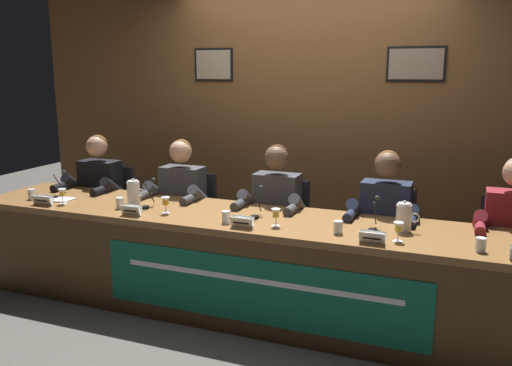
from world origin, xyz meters
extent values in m
plane|color=#4C4742|center=(0.00, 0.00, 0.00)|extent=(12.00, 12.00, 0.00)
cube|color=brown|center=(0.00, 1.35, 1.30)|extent=(5.78, 0.12, 2.60)
cube|color=black|center=(-0.94, 1.28, 1.83)|extent=(0.40, 0.02, 0.31)
cube|color=tan|center=(-0.94, 1.27, 1.83)|extent=(0.36, 0.01, 0.27)
cube|color=black|center=(0.94, 1.28, 1.83)|extent=(0.48, 0.02, 0.29)
cube|color=gray|center=(0.94, 1.27, 1.83)|extent=(0.44, 0.01, 0.25)
cube|color=brown|center=(0.00, 0.00, 0.72)|extent=(4.58, 0.78, 0.05)
cube|color=#4C341B|center=(0.00, -0.37, 0.35)|extent=(4.52, 0.04, 0.69)
cube|color=#4C341B|center=(-2.24, 0.00, 0.35)|extent=(0.08, 0.70, 0.69)
cube|color=#14664C|center=(0.14, -0.39, 0.35)|extent=(2.27, 0.01, 0.45)
cube|color=white|center=(0.14, -0.40, 0.43)|extent=(1.93, 0.00, 0.04)
cylinder|color=black|center=(-1.71, 0.49, 0.01)|extent=(0.44, 0.44, 0.02)
cylinder|color=black|center=(-1.71, 0.49, 0.22)|extent=(0.05, 0.05, 0.39)
cube|color=#232328|center=(-1.71, 0.49, 0.43)|extent=(0.44, 0.44, 0.03)
cube|color=#232328|center=(-1.71, 0.69, 0.66)|extent=(0.40, 0.05, 0.44)
cylinder|color=black|center=(-1.81, 0.14, 0.22)|extent=(0.10, 0.10, 0.44)
cylinder|color=black|center=(-1.61, 0.14, 0.22)|extent=(0.10, 0.10, 0.44)
cylinder|color=black|center=(-1.81, 0.29, 0.49)|extent=(0.13, 0.34, 0.13)
cylinder|color=black|center=(-1.61, 0.29, 0.49)|extent=(0.13, 0.34, 0.13)
cube|color=black|center=(-1.71, 0.46, 0.73)|extent=(0.36, 0.20, 0.48)
sphere|color=tan|center=(-1.71, 0.44, 1.11)|extent=(0.19, 0.19, 0.19)
sphere|color=#593819|center=(-1.71, 0.46, 1.12)|extent=(0.17, 0.17, 0.17)
cylinder|color=black|center=(-1.92, 0.36, 0.75)|extent=(0.09, 0.30, 0.25)
cylinder|color=black|center=(-1.50, 0.36, 0.75)|extent=(0.09, 0.30, 0.25)
cylinder|color=black|center=(-1.92, 0.20, 0.77)|extent=(0.07, 0.24, 0.07)
cylinder|color=black|center=(-1.50, 0.20, 0.77)|extent=(0.07, 0.24, 0.07)
cube|color=white|center=(-1.68, -0.31, 0.78)|extent=(0.18, 0.03, 0.08)
cube|color=white|center=(-1.68, -0.28, 0.78)|extent=(0.18, 0.03, 0.08)
cube|color=black|center=(-1.68, -0.31, 0.78)|extent=(0.13, 0.01, 0.01)
cylinder|color=white|center=(-1.56, -0.21, 0.74)|extent=(0.06, 0.06, 0.00)
cylinder|color=white|center=(-1.56, -0.21, 0.77)|extent=(0.01, 0.01, 0.05)
cone|color=white|center=(-1.56, -0.21, 0.83)|extent=(0.06, 0.06, 0.06)
cylinder|color=yellow|center=(-1.56, -0.21, 0.83)|extent=(0.04, 0.04, 0.04)
cylinder|color=silver|center=(-1.91, -0.18, 0.79)|extent=(0.06, 0.06, 0.08)
cylinder|color=silver|center=(-1.91, -0.18, 0.77)|extent=(0.05, 0.05, 0.05)
cylinder|color=black|center=(-1.75, -0.09, 0.75)|extent=(0.06, 0.06, 0.02)
cylinder|color=black|center=(-1.75, -0.02, 0.85)|extent=(0.01, 0.13, 0.18)
sphere|color=#2D2D2D|center=(-1.75, 0.04, 0.94)|extent=(0.03, 0.03, 0.03)
cylinder|color=black|center=(-0.86, 0.49, 0.01)|extent=(0.44, 0.44, 0.02)
cylinder|color=black|center=(-0.86, 0.49, 0.22)|extent=(0.05, 0.05, 0.39)
cube|color=#232328|center=(-0.86, 0.49, 0.43)|extent=(0.44, 0.44, 0.03)
cube|color=#232328|center=(-0.86, 0.69, 0.66)|extent=(0.40, 0.05, 0.44)
cylinder|color=black|center=(-0.96, 0.14, 0.22)|extent=(0.10, 0.10, 0.44)
cylinder|color=black|center=(-0.76, 0.14, 0.22)|extent=(0.10, 0.10, 0.44)
cylinder|color=black|center=(-0.96, 0.29, 0.49)|extent=(0.13, 0.34, 0.13)
cylinder|color=black|center=(-0.76, 0.29, 0.49)|extent=(0.13, 0.34, 0.13)
cube|color=#38383D|center=(-0.86, 0.46, 0.73)|extent=(0.36, 0.20, 0.48)
sphere|color=tan|center=(-0.86, 0.44, 1.11)|extent=(0.19, 0.19, 0.19)
sphere|color=#593819|center=(-0.86, 0.46, 1.12)|extent=(0.17, 0.17, 0.17)
cylinder|color=#38383D|center=(-1.07, 0.36, 0.75)|extent=(0.09, 0.30, 0.25)
cylinder|color=#38383D|center=(-0.65, 0.36, 0.75)|extent=(0.09, 0.30, 0.25)
cylinder|color=#38383D|center=(-1.07, 0.20, 0.77)|extent=(0.07, 0.24, 0.07)
cylinder|color=#38383D|center=(-0.65, 0.20, 0.77)|extent=(0.07, 0.24, 0.07)
cube|color=white|center=(-0.86, -0.32, 0.78)|extent=(0.15, 0.03, 0.08)
cube|color=white|center=(-0.86, -0.28, 0.78)|extent=(0.15, 0.03, 0.08)
cube|color=black|center=(-0.86, -0.32, 0.78)|extent=(0.11, 0.01, 0.01)
cylinder|color=white|center=(-0.66, -0.16, 0.74)|extent=(0.06, 0.06, 0.00)
cylinder|color=white|center=(-0.66, -0.16, 0.77)|extent=(0.01, 0.01, 0.05)
cone|color=white|center=(-0.66, -0.16, 0.83)|extent=(0.06, 0.06, 0.06)
cylinder|color=orange|center=(-0.66, -0.16, 0.83)|extent=(0.04, 0.04, 0.04)
cylinder|color=silver|center=(-1.06, -0.16, 0.79)|extent=(0.06, 0.06, 0.08)
cylinder|color=silver|center=(-1.06, -0.16, 0.77)|extent=(0.05, 0.05, 0.05)
cylinder|color=black|center=(-0.87, -0.09, 0.75)|extent=(0.06, 0.06, 0.02)
cylinder|color=black|center=(-0.87, -0.03, 0.85)|extent=(0.01, 0.13, 0.18)
sphere|color=#2D2D2D|center=(-0.87, 0.03, 0.94)|extent=(0.03, 0.03, 0.03)
cylinder|color=black|center=(0.00, 0.49, 0.01)|extent=(0.44, 0.44, 0.02)
cylinder|color=black|center=(0.00, 0.49, 0.22)|extent=(0.05, 0.05, 0.39)
cube|color=#232328|center=(0.00, 0.49, 0.43)|extent=(0.44, 0.44, 0.03)
cube|color=#232328|center=(0.00, 0.69, 0.66)|extent=(0.40, 0.05, 0.44)
cylinder|color=black|center=(-0.10, 0.14, 0.22)|extent=(0.10, 0.10, 0.44)
cylinder|color=black|center=(0.10, 0.14, 0.22)|extent=(0.10, 0.10, 0.44)
cylinder|color=black|center=(-0.10, 0.29, 0.49)|extent=(0.13, 0.34, 0.13)
cylinder|color=black|center=(0.10, 0.29, 0.49)|extent=(0.13, 0.34, 0.13)
cube|color=#38383D|center=(0.00, 0.46, 0.73)|extent=(0.36, 0.20, 0.48)
sphere|color=brown|center=(0.00, 0.44, 1.11)|extent=(0.19, 0.19, 0.19)
sphere|color=#331E0F|center=(0.00, 0.46, 1.12)|extent=(0.17, 0.17, 0.17)
cylinder|color=#38383D|center=(-0.21, 0.36, 0.75)|extent=(0.09, 0.30, 0.25)
cylinder|color=#38383D|center=(0.21, 0.36, 0.75)|extent=(0.09, 0.30, 0.25)
cylinder|color=#38383D|center=(-0.21, 0.20, 0.77)|extent=(0.07, 0.24, 0.07)
cylinder|color=#38383D|center=(0.21, 0.20, 0.77)|extent=(0.07, 0.24, 0.07)
cube|color=white|center=(0.02, -0.31, 0.78)|extent=(0.16, 0.03, 0.08)
cube|color=white|center=(0.02, -0.28, 0.78)|extent=(0.16, 0.03, 0.08)
cube|color=black|center=(0.02, -0.31, 0.78)|extent=(0.11, 0.01, 0.01)
cylinder|color=white|center=(0.21, -0.17, 0.74)|extent=(0.06, 0.06, 0.00)
cylinder|color=white|center=(0.21, -0.17, 0.77)|extent=(0.01, 0.01, 0.05)
cone|color=white|center=(0.21, -0.17, 0.83)|extent=(0.06, 0.06, 0.06)
cylinder|color=yellow|center=(0.21, -0.17, 0.83)|extent=(0.04, 0.04, 0.04)
cylinder|color=silver|center=(-0.13, -0.23, 0.79)|extent=(0.06, 0.06, 0.08)
cylinder|color=silver|center=(-0.13, -0.23, 0.77)|extent=(0.05, 0.05, 0.05)
cylinder|color=black|center=(0.01, -0.04, 0.75)|extent=(0.06, 0.06, 0.02)
cylinder|color=black|center=(0.01, 0.02, 0.85)|extent=(0.01, 0.13, 0.18)
sphere|color=#2D2D2D|center=(0.01, 0.08, 0.94)|extent=(0.03, 0.03, 0.03)
cylinder|color=black|center=(0.86, 0.49, 0.01)|extent=(0.44, 0.44, 0.02)
cylinder|color=black|center=(0.86, 0.49, 0.22)|extent=(0.05, 0.05, 0.39)
cube|color=#232328|center=(0.86, 0.49, 0.43)|extent=(0.44, 0.44, 0.03)
cube|color=#232328|center=(0.86, 0.69, 0.66)|extent=(0.40, 0.05, 0.44)
cylinder|color=black|center=(0.76, 0.14, 0.22)|extent=(0.10, 0.10, 0.44)
cylinder|color=black|center=(0.96, 0.14, 0.22)|extent=(0.10, 0.10, 0.44)
cylinder|color=black|center=(0.76, 0.29, 0.49)|extent=(0.13, 0.34, 0.13)
cylinder|color=black|center=(0.96, 0.29, 0.49)|extent=(0.13, 0.34, 0.13)
cube|color=#1E2338|center=(0.86, 0.46, 0.73)|extent=(0.36, 0.20, 0.48)
sphere|color=brown|center=(0.86, 0.44, 1.11)|extent=(0.19, 0.19, 0.19)
sphere|color=#593819|center=(0.86, 0.46, 1.12)|extent=(0.17, 0.17, 0.17)
cylinder|color=#1E2338|center=(0.65, 0.36, 0.75)|extent=(0.09, 0.30, 0.25)
cylinder|color=#1E2338|center=(1.07, 0.36, 0.75)|extent=(0.09, 0.30, 0.25)
cylinder|color=#1E2338|center=(0.65, 0.20, 0.77)|extent=(0.07, 0.24, 0.07)
cylinder|color=#1E2338|center=(1.07, 0.20, 0.77)|extent=(0.07, 0.24, 0.07)
cube|color=white|center=(0.88, -0.33, 0.78)|extent=(0.16, 0.03, 0.08)
cube|color=white|center=(0.88, -0.30, 0.78)|extent=(0.16, 0.03, 0.08)
cube|color=black|center=(0.88, -0.33, 0.78)|extent=(0.11, 0.01, 0.01)
cylinder|color=white|center=(1.02, -0.21, 0.74)|extent=(0.06, 0.06, 0.00)
cylinder|color=white|center=(1.02, -0.21, 0.77)|extent=(0.01, 0.01, 0.05)
cone|color=white|center=(1.02, -0.21, 0.83)|extent=(0.06, 0.06, 0.06)
cylinder|color=yellow|center=(1.02, -0.21, 0.83)|extent=(0.04, 0.04, 0.04)
cylinder|color=silver|center=(0.64, -0.18, 0.79)|extent=(0.06, 0.06, 0.08)
cylinder|color=silver|center=(0.64, -0.18, 0.77)|extent=(0.05, 0.05, 0.05)
cylinder|color=black|center=(0.85, -0.06, 0.75)|extent=(0.06, 0.06, 0.02)
cylinder|color=black|center=(0.85, 0.00, 0.85)|extent=(0.01, 0.13, 0.18)
sphere|color=#2D2D2D|center=(0.85, 0.07, 0.94)|extent=(0.03, 0.03, 0.03)
cylinder|color=black|center=(1.71, 0.49, 0.01)|extent=(0.44, 0.44, 0.02)
cylinder|color=black|center=(1.71, 0.49, 0.22)|extent=(0.05, 0.05, 0.39)
cube|color=#232328|center=(1.71, 0.49, 0.43)|extent=(0.44, 0.44, 0.03)
cube|color=#232328|center=(1.71, 0.69, 0.66)|extent=(0.40, 0.05, 0.44)
cylinder|color=black|center=(1.61, 0.14, 0.22)|extent=(0.10, 0.10, 0.44)
cylinder|color=black|center=(1.61, 0.29, 0.49)|extent=(0.13, 0.34, 0.13)
cube|color=maroon|center=(1.71, 0.46, 0.73)|extent=(0.36, 0.20, 0.48)
cylinder|color=maroon|center=(1.50, 0.36, 0.75)|extent=(0.09, 0.30, 0.25)
cylinder|color=maroon|center=(1.50, 0.20, 0.77)|extent=(0.07, 0.24, 0.07)
cylinder|color=silver|center=(1.50, -0.22, 0.79)|extent=(0.06, 0.06, 0.08)
cylinder|color=silver|center=(1.50, -0.22, 0.77)|extent=(0.05, 0.05, 0.05)
cylinder|color=silver|center=(-1.03, -0.01, 0.83)|extent=(0.10, 0.10, 0.18)
cylinder|color=silver|center=(-1.03, -0.01, 0.93)|extent=(0.08, 0.09, 0.01)
sphere|color=silver|center=(-1.03, -0.01, 0.94)|extent=(0.02, 0.02, 0.02)
torus|color=silver|center=(-0.96, -0.01, 0.84)|extent=(0.07, 0.01, 0.07)
cylinder|color=silver|center=(1.03, 0.02, 0.83)|extent=(0.10, 0.10, 0.18)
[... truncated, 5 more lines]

